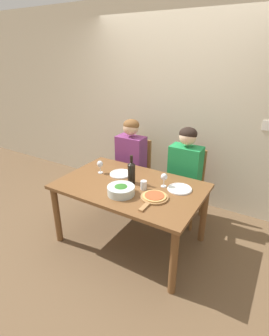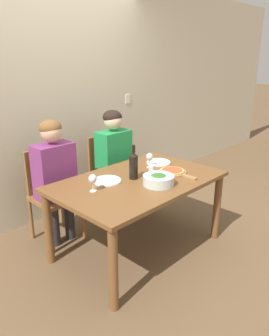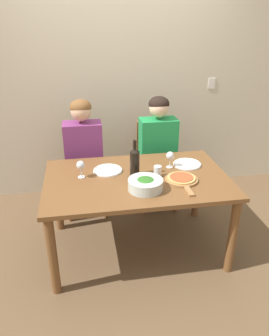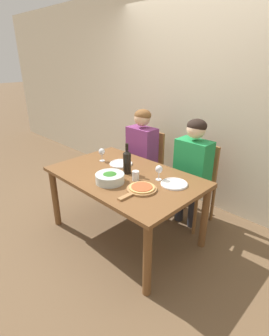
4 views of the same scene
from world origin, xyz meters
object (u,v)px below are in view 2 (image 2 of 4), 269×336
(chair_right, at_px, (109,172))
(person_woman, at_px, (55,171))
(chair_left, at_px, (51,191))
(dinner_plate_right, at_px, (159,162))
(wine_bottle, at_px, (134,165))
(dinner_plate_left, at_px, (107,181))
(wine_glass_right, at_px, (150,158))
(person_man, at_px, (115,154))
(wine_glass_left, at_px, (93,180))
(pizza_on_board, at_px, (173,172))
(water_tumbler, at_px, (152,170))
(broccoli_bowl, at_px, (159,180))

(chair_right, distance_m, person_woman, 0.82)
(chair_left, distance_m, dinner_plate_right, 1.14)
(wine_bottle, bearing_deg, dinner_plate_left, 152.21)
(chair_left, xyz_separation_m, wine_glass_right, (0.75, -0.65, 0.33))
(chair_left, bearing_deg, dinner_plate_right, -34.32)
(dinner_plate_left, height_order, dinner_plate_right, same)
(person_woman, height_order, person_man, same)
(chair_left, xyz_separation_m, dinner_plate_left, (0.20, -0.64, 0.23))
(dinner_plate_left, relative_size, wine_glass_left, 1.69)
(dinner_plate_right, height_order, pizza_on_board, pizza_on_board)
(dinner_plate_left, distance_m, dinner_plate_right, 0.73)
(chair_left, distance_m, pizza_on_board, 1.24)
(person_man, xyz_separation_m, dinner_plate_left, (-0.58, -0.53, -0.01))
(chair_left, distance_m, person_woman, 0.27)
(pizza_on_board, relative_size, water_tumbler, 4.25)
(broccoli_bowl, xyz_separation_m, wine_glass_right, (0.30, 0.37, 0.06))
(person_man, height_order, wine_glass_left, person_man)
(chair_left, xyz_separation_m, dinner_plate_right, (0.92, -0.63, 0.23))
(chair_right, height_order, wine_bottle, wine_bottle)
(chair_left, height_order, wine_glass_right, chair_left)
(water_tumbler, bearing_deg, broccoli_bowl, -125.51)
(dinner_plate_left, xyz_separation_m, pizza_on_board, (0.58, -0.29, 0.01))
(person_man, bearing_deg, chair_left, 171.94)
(chair_right, xyz_separation_m, pizza_on_board, (0.00, -0.93, 0.24))
(wine_bottle, bearing_deg, wine_glass_right, 17.02)
(chair_right, xyz_separation_m, wine_bottle, (-0.36, -0.75, 0.35))
(dinner_plate_left, bearing_deg, pizza_on_board, -26.50)
(wine_bottle, bearing_deg, broccoli_bowl, -81.34)
(person_man, relative_size, wine_glass_right, 8.23)
(wine_glass_left, bearing_deg, chair_left, 87.22)
(person_man, xyz_separation_m, wine_glass_left, (-0.81, -0.61, 0.08))
(wine_bottle, distance_m, dinner_plate_right, 0.54)
(chair_left, relative_size, wine_bottle, 2.91)
(pizza_on_board, bearing_deg, wine_glass_left, 165.69)
(wine_glass_right, bearing_deg, dinner_plate_right, 7.32)
(wine_glass_right, bearing_deg, wine_bottle, -162.98)
(wine_glass_left, height_order, wine_glass_right, same)
(person_woman, xyz_separation_m, wine_bottle, (0.42, -0.65, 0.11))
(chair_right, distance_m, person_man, 0.27)
(wine_bottle, bearing_deg, water_tumbler, -18.61)
(dinner_plate_left, distance_m, wine_glass_left, 0.26)
(dinner_plate_left, xyz_separation_m, wine_glass_right, (0.55, -0.01, 0.10))
(chair_left, distance_m, wine_bottle, 0.93)
(person_woman, xyz_separation_m, wine_glass_left, (-0.04, -0.61, 0.08))
(chair_right, xyz_separation_m, person_woman, (-0.78, -0.11, 0.25))
(person_woman, distance_m, wine_bottle, 0.77)
(dinner_plate_left, relative_size, water_tumbler, 2.62)
(wine_glass_left, distance_m, wine_glass_right, 0.79)
(dinner_plate_right, height_order, wine_glass_left, wine_glass_left)
(chair_right, distance_m, wine_glass_left, 1.13)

